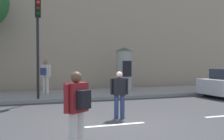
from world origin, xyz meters
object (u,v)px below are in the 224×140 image
object	(u,v)px
poster_column	(124,69)
pedestrian_with_backpack	(45,74)
pedestrian_in_light_jacket	(119,92)
traffic_light	(38,33)
pedestrian_with_bag	(77,105)

from	to	relation	value
poster_column	pedestrian_with_backpack	size ratio (longest dim) A/B	1.42
pedestrian_in_light_jacket	pedestrian_with_backpack	size ratio (longest dim) A/B	0.85
traffic_light	pedestrian_with_backpack	xyz separation A→B (m)	(0.51, 1.88, -1.87)
poster_column	pedestrian_with_bag	bearing A→B (deg)	-116.98
traffic_light	pedestrian_in_light_jacket	size ratio (longest dim) A/B	2.92
traffic_light	poster_column	bearing A→B (deg)	24.49
pedestrian_in_light_jacket	pedestrian_with_backpack	world-z (taller)	pedestrian_with_backpack
traffic_light	pedestrian_with_bag	world-z (taller)	traffic_light
poster_column	pedestrian_with_bag	world-z (taller)	poster_column
pedestrian_with_bag	traffic_light	bearing A→B (deg)	91.30
poster_column	pedestrian_in_light_jacket	size ratio (longest dim) A/B	1.67
traffic_light	pedestrian_with_bag	size ratio (longest dim) A/B	2.72
pedestrian_with_backpack	traffic_light	bearing A→B (deg)	-105.08
traffic_light	poster_column	size ratio (longest dim) A/B	1.74
pedestrian_in_light_jacket	pedestrian_with_bag	xyz separation A→B (m)	(-1.96, -2.79, 0.10)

